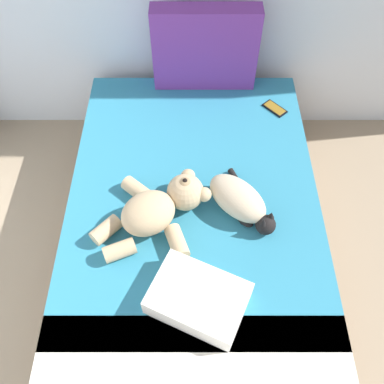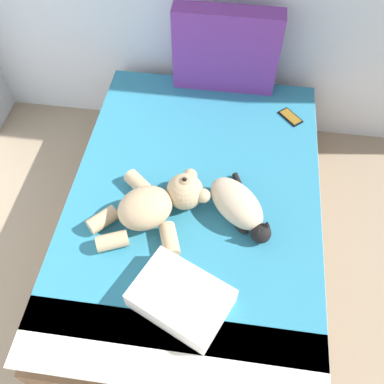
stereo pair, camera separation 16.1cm
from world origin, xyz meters
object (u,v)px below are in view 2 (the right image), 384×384
Objects in this scene: patterned_cushion at (226,51)px; teddy_bear at (157,204)px; throw_pillow at (181,298)px; cat at (239,206)px; cell_phone at (290,117)px; bed at (194,218)px.

teddy_bear is at bearing -103.09° from patterned_cushion.
teddy_bear is 0.48m from throw_pillow.
cell_phone is at bearing 69.87° from cat.
bed is 0.40m from teddy_bear.
bed is at bearing 41.61° from teddy_bear.
cat is 2.65× the size of cell_phone.
teddy_bear reaches higher than throw_pillow.
throw_pillow is (-0.21, -0.50, -0.02)m from cat.
patterned_cushion is 0.55m from cell_phone.
patterned_cushion reaches higher than cat.
teddy_bear reaches higher than cat.
teddy_bear is 1.48× the size of throw_pillow.
patterned_cushion is 1.57× the size of throw_pillow.
cat is at bearing -80.53° from patterned_cushion.
patterned_cushion is at bearing 150.76° from cell_phone.
patterned_cushion is at bearing 88.02° from throw_pillow.
cell_phone is (0.43, -0.24, -0.25)m from patterned_cushion.
teddy_bear is at bearing -172.65° from cat.
patterned_cushion reaches higher than throw_pillow.
cat reaches higher than cell_phone.
throw_pillow is at bearing -88.13° from bed.
cell_phone reaches higher than bed.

